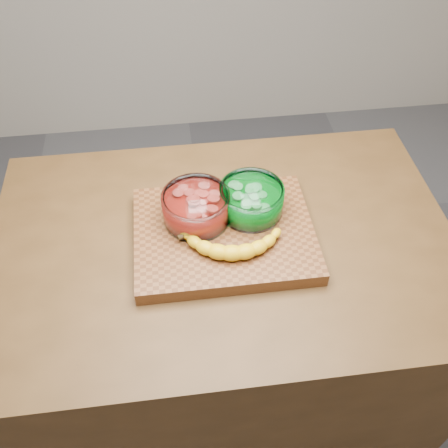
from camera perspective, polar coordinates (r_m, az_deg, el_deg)
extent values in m
plane|color=#4F4F53|center=(2.05, 0.00, -18.43)|extent=(3.50, 3.50, 0.00)
cube|color=#4C3117|center=(1.65, 0.00, -12.05)|extent=(1.20, 0.80, 0.90)
cube|color=brown|center=(1.27, 0.00, -1.22)|extent=(0.45, 0.35, 0.04)
cylinder|color=white|center=(1.25, -3.21, 1.92)|extent=(0.17, 0.17, 0.08)
cylinder|color=red|center=(1.26, -3.18, 1.54)|extent=(0.15, 0.15, 0.05)
cylinder|color=#F45A4D|center=(1.24, -3.24, 2.55)|extent=(0.14, 0.14, 0.02)
cylinder|color=white|center=(1.27, 3.13, 2.78)|extent=(0.16, 0.16, 0.08)
cylinder|color=#009018|center=(1.28, 3.11, 2.42)|extent=(0.14, 0.14, 0.04)
cylinder|color=#68DE71|center=(1.26, 3.17, 3.41)|extent=(0.14, 0.14, 0.02)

